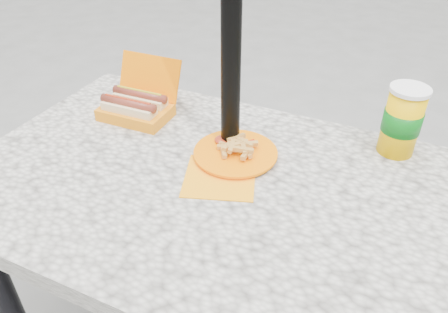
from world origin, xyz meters
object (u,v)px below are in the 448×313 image
at_px(hotdog_box, 136,106).
at_px(soda_cup, 402,121).
at_px(umbrella_pole, 231,17).
at_px(fries_plate, 234,154).

height_order(hotdog_box, soda_cup, soda_cup).
relative_size(hotdog_box, soda_cup, 1.11).
xyz_separation_m(umbrella_pole, hotdog_box, (-0.32, 0.02, -0.31)).
distance_m(umbrella_pole, fries_plate, 0.34).
bearing_deg(soda_cup, umbrella_pole, -158.76).
height_order(hotdog_box, fries_plate, hotdog_box).
xyz_separation_m(umbrella_pole, fries_plate, (0.03, -0.05, -0.34)).
bearing_deg(fries_plate, soda_cup, 29.03).
xyz_separation_m(hotdog_box, fries_plate, (0.35, -0.07, -0.02)).
relative_size(fries_plate, soda_cup, 1.72).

